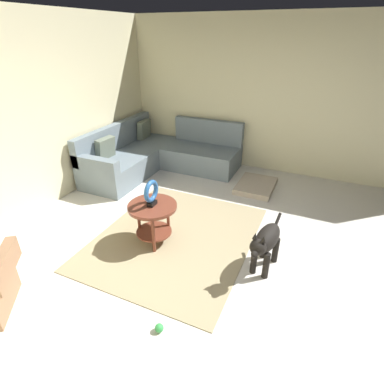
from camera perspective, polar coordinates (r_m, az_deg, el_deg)
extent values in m
cube|color=silver|center=(3.73, 5.72, -12.99)|extent=(6.00, 6.00, 0.10)
cube|color=beige|center=(4.74, -29.95, 11.74)|extent=(6.00, 0.12, 2.70)
cube|color=beige|center=(5.79, 16.42, 16.62)|extent=(0.12, 6.00, 2.70)
cube|color=tan|center=(4.01, -3.10, -8.46)|extent=(2.30, 1.90, 0.01)
cube|color=slate|center=(5.90, -11.01, 5.80)|extent=(2.20, 0.85, 0.42)
cube|color=slate|center=(5.95, -14.27, 10.19)|extent=(2.20, 0.14, 0.46)
cube|color=slate|center=(5.93, 1.78, 6.46)|extent=(0.85, 1.40, 0.42)
cube|color=slate|center=(6.10, 3.15, 11.42)|extent=(0.14, 1.40, 0.46)
cube|color=slate|center=(5.05, -17.83, 5.02)|extent=(0.16, 0.85, 0.22)
cube|color=slate|center=(6.47, -9.07, 11.53)|extent=(0.39, 0.18, 0.39)
cube|color=slate|center=(5.52, -16.07, 7.89)|extent=(0.39, 0.19, 0.39)
cube|color=#936B4C|center=(3.30, -32.01, -11.65)|extent=(0.54, 0.44, 0.22)
cylinder|color=brown|center=(3.69, -7.52, -2.71)|extent=(0.60, 0.60, 0.04)
cylinder|color=brown|center=(3.89, -7.19, -7.41)|extent=(0.45, 0.45, 0.02)
cylinder|color=brown|center=(3.93, -9.99, -5.41)|extent=(0.04, 0.04, 0.50)
cylinder|color=brown|center=(3.65, -7.31, -8.08)|extent=(0.04, 0.04, 0.50)
cylinder|color=brown|center=(3.92, -4.51, -5.18)|extent=(0.04, 0.04, 0.50)
cube|color=black|center=(3.66, -7.57, -2.10)|extent=(0.12, 0.08, 0.05)
torus|color=#265999|center=(3.58, -7.73, 0.15)|extent=(0.28, 0.06, 0.28)
cube|color=#B2A38E|center=(5.31, 11.98, 1.18)|extent=(0.80, 0.60, 0.09)
cylinder|color=black|center=(3.44, 13.82, -13.36)|extent=(0.07, 0.07, 0.32)
cylinder|color=black|center=(3.47, 11.61, -12.65)|extent=(0.07, 0.07, 0.32)
cylinder|color=black|center=(3.68, 15.51, -10.52)|extent=(0.07, 0.07, 0.32)
cylinder|color=black|center=(3.70, 13.44, -9.88)|extent=(0.07, 0.07, 0.32)
ellipsoid|color=black|center=(3.42, 14.08, -8.40)|extent=(0.55, 0.29, 0.24)
sphere|color=black|center=(3.15, 12.36, -10.16)|extent=(0.17, 0.17, 0.17)
ellipsoid|color=black|center=(3.10, 11.80, -11.21)|extent=(0.13, 0.09, 0.07)
cone|color=black|center=(3.08, 13.43, -8.62)|extent=(0.06, 0.06, 0.07)
cone|color=black|center=(3.10, 11.86, -8.13)|extent=(0.06, 0.06, 0.07)
cylinder|color=black|center=(3.65, 15.80, -5.37)|extent=(0.20, 0.06, 0.16)
sphere|color=green|center=(2.98, -6.22, -24.19)|extent=(0.08, 0.08, 0.08)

